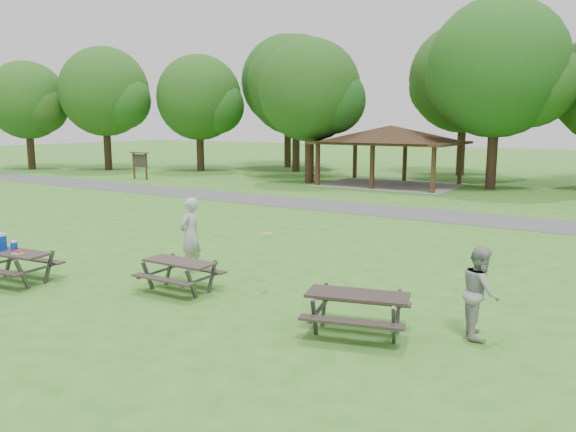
# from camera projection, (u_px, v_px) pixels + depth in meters

# --- Properties ---
(ground) EXTENTS (160.00, 160.00, 0.00)m
(ground) POSITION_uv_depth(u_px,v_px,m) (165.00, 288.00, 13.60)
(ground) COLOR #367320
(ground) RESTS_ON ground
(asphalt_path) EXTENTS (120.00, 3.20, 0.02)m
(asphalt_path) POSITION_uv_depth(u_px,v_px,m) (387.00, 211.00, 25.28)
(asphalt_path) COLOR #4A4A4C
(asphalt_path) RESTS_ON ground
(pavilion) EXTENTS (8.60, 7.01, 3.76)m
(pavilion) POSITION_uv_depth(u_px,v_px,m) (390.00, 136.00, 35.22)
(pavilion) COLOR #3A1F15
(pavilion) RESTS_ON ground
(notice_board) EXTENTS (1.60, 0.30, 1.88)m
(notice_board) POSITION_uv_depth(u_px,v_px,m) (140.00, 161.00, 38.91)
(notice_board) COLOR #3D2316
(notice_board) RESTS_ON ground
(tree_row_a) EXTENTS (7.56, 7.20, 9.97)m
(tree_row_a) POSITION_uv_depth(u_px,v_px,m) (106.00, 94.00, 45.62)
(tree_row_a) COLOR black
(tree_row_a) RESTS_ON ground
(tree_row_b) EXTENTS (7.14, 6.80, 9.28)m
(tree_row_b) POSITION_uv_depth(u_px,v_px,m) (200.00, 100.00, 44.95)
(tree_row_b) COLOR black
(tree_row_b) RESTS_ON ground
(tree_row_c) EXTENTS (8.19, 7.80, 10.67)m
(tree_row_c) POSITION_uv_depth(u_px,v_px,m) (297.00, 89.00, 44.03)
(tree_row_c) COLOR black
(tree_row_c) RESTS_ON ground
(tree_row_d) EXTENTS (6.93, 6.60, 9.27)m
(tree_row_d) POSITION_uv_depth(u_px,v_px,m) (311.00, 93.00, 36.12)
(tree_row_d) COLOR black
(tree_row_d) RESTS_ON ground
(tree_row_e) EXTENTS (8.40, 8.00, 11.02)m
(tree_row_e) POSITION_uv_depth(u_px,v_px,m) (499.00, 72.00, 32.24)
(tree_row_e) COLOR black
(tree_row_e) RESTS_ON ground
(tree_deep_a) EXTENTS (8.40, 8.00, 11.38)m
(tree_deep_a) POSITION_uv_depth(u_px,v_px,m) (289.00, 85.00, 48.43)
(tree_deep_a) COLOR #302115
(tree_deep_a) RESTS_ON ground
(tree_deep_b) EXTENTS (8.40, 8.00, 11.13)m
(tree_deep_b) POSITION_uv_depth(u_px,v_px,m) (466.00, 81.00, 41.00)
(tree_deep_b) COLOR #322316
(tree_deep_b) RESTS_ON ground
(tree_flank_left) EXTENTS (6.72, 6.40, 8.93)m
(tree_flank_left) POSITION_uv_depth(u_px,v_px,m) (28.00, 103.00, 46.39)
(tree_flank_left) COLOR black
(tree_flank_left) RESTS_ON ground
(picnic_table_near) EXTENTS (2.04, 1.71, 1.30)m
(picnic_table_near) POSITION_uv_depth(u_px,v_px,m) (8.00, 253.00, 14.04)
(picnic_table_near) COLOR #2E2621
(picnic_table_near) RESTS_ON ground
(picnic_table_middle) EXTENTS (1.79, 1.46, 0.76)m
(picnic_table_middle) POSITION_uv_depth(u_px,v_px,m) (180.00, 268.00, 13.31)
(picnic_table_middle) COLOR #322924
(picnic_table_middle) RESTS_ON ground
(picnic_table_far) EXTENTS (2.24, 1.98, 0.83)m
(picnic_table_far) POSITION_uv_depth(u_px,v_px,m) (357.00, 303.00, 10.59)
(picnic_table_far) COLOR black
(picnic_table_far) RESTS_ON ground
(frisbee_in_flight) EXTENTS (0.25, 0.25, 0.02)m
(frisbee_in_flight) POSITION_uv_depth(u_px,v_px,m) (268.00, 233.00, 13.37)
(frisbee_in_flight) COLOR gold
(frisbee_in_flight) RESTS_ON ground
(frisbee_thrower) EXTENTS (0.54, 0.77, 2.00)m
(frisbee_thrower) POSITION_uv_depth(u_px,v_px,m) (190.00, 235.00, 15.02)
(frisbee_thrower) COLOR #AFAFB2
(frisbee_thrower) RESTS_ON ground
(frisbee_catcher) EXTENTS (0.92, 1.02, 1.73)m
(frisbee_catcher) POSITION_uv_depth(u_px,v_px,m) (480.00, 292.00, 10.44)
(frisbee_catcher) COLOR #949496
(frisbee_catcher) RESTS_ON ground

